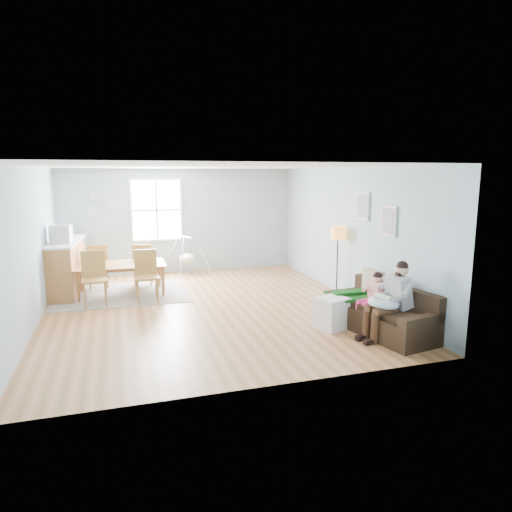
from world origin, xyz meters
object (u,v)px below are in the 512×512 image
object	(u,v)px
chair_se	(146,272)
monitor	(61,234)
father	(391,298)
chair_ne	(143,262)
toddler	(373,291)
chair_sw	(94,274)
baby_swing	(187,258)
dining_table	(121,279)
storage_cube	(331,313)
counter	(66,266)
chair_nw	(98,263)
sofa	(383,316)
floor_lamp	(338,239)

from	to	relation	value
chair_se	monitor	xyz separation A→B (m)	(-1.64, 0.82, 0.73)
father	chair_ne	xyz separation A→B (m)	(-3.50, 4.70, -0.09)
father	toddler	size ratio (longest dim) A/B	1.58
chair_sw	baby_swing	bearing A→B (deg)	45.71
dining_table	chair_sw	world-z (taller)	chair_sw
father	chair_se	world-z (taller)	father
storage_cube	dining_table	world-z (taller)	dining_table
father	counter	xyz separation A→B (m)	(-5.13, 4.55, -0.07)
chair_nw	sofa	bearing A→B (deg)	-44.18
father	chair_se	xyz separation A→B (m)	(-3.51, 3.34, -0.05)
floor_lamp	storage_cube	bearing A→B (deg)	-119.30
chair_ne	baby_swing	distance (m)	1.46
chair_sw	counter	world-z (taller)	counter
floor_lamp	toddler	bearing A→B (deg)	-100.84
chair_se	chair_ne	world-z (taller)	chair_se
counter	chair_ne	bearing A→B (deg)	5.51
chair_nw	monitor	distance (m)	1.15
toddler	counter	world-z (taller)	counter
chair_nw	baby_swing	xyz separation A→B (m)	(2.14, 0.87, -0.14)
sofa	dining_table	xyz separation A→B (m)	(-4.07, 3.73, 0.06)
chair_ne	floor_lamp	bearing A→B (deg)	-29.33
toddler	floor_lamp	size ratio (longest dim) A/B	0.52
sofa	storage_cube	bearing A→B (deg)	151.80
sofa	counter	bearing A→B (deg)	140.71
counter	chair_se	bearing A→B (deg)	-36.62
dining_table	chair_se	world-z (taller)	chair_se
monitor	father	bearing A→B (deg)	-38.92
chair_sw	chair_se	bearing A→B (deg)	-0.82
chair_ne	monitor	distance (m)	1.90
storage_cube	baby_swing	size ratio (longest dim) A/B	0.48
chair_se	baby_swing	bearing A→B (deg)	62.46
floor_lamp	chair_nw	bearing A→B (deg)	155.78
counter	baby_swing	distance (m)	2.98
sofa	chair_nw	distance (m)	6.36
floor_lamp	dining_table	size ratio (longest dim) A/B	0.79
sofa	chair_se	bearing A→B (deg)	139.56
toddler	chair_sw	xyz separation A→B (m)	(-4.48, 2.90, -0.03)
toddler	floor_lamp	bearing A→B (deg)	79.16
father	monitor	xyz separation A→B (m)	(-5.15, 4.15, 0.68)
toddler	baby_swing	world-z (taller)	baby_swing
chair_se	toddler	bearing A→B (deg)	-39.65
chair_ne	toddler	bearing A→B (deg)	-50.76
father	storage_cube	distance (m)	1.03
sofa	chair_ne	xyz separation A→B (m)	(-3.57, 4.42, 0.29)
baby_swing	floor_lamp	bearing A→B (deg)	-48.40
storage_cube	dining_table	bearing A→B (deg)	134.90
dining_table	chair_se	distance (m)	0.89
father	chair_sw	bearing A→B (deg)	143.39
floor_lamp	monitor	distance (m)	5.75
toddler	baby_swing	size ratio (longest dim) A/B	0.63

